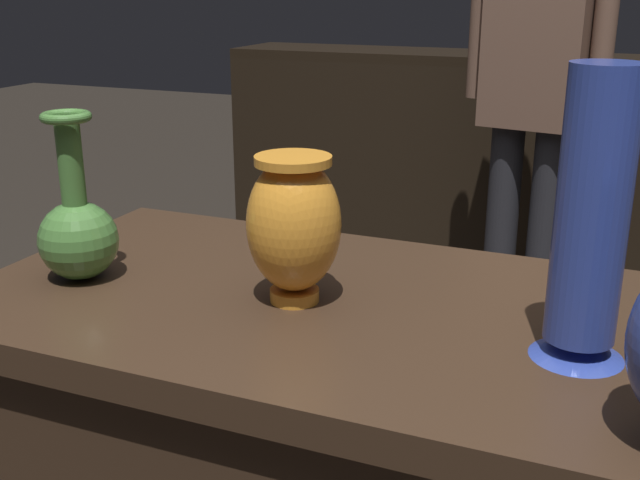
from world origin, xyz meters
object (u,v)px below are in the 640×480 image
vase_left_accent (591,226)px  visitor_center_back (536,78)px  shelf_vase_center (547,44)px  vase_centerpiece (294,224)px  vase_right_accent (77,229)px

vase_left_accent → visitor_center_back: visitor_center_back is taller
visitor_center_back → shelf_vase_center: bearing=-74.7°
vase_centerpiece → vase_right_accent: size_ratio=0.83×
vase_left_accent → vase_right_accent: (-0.79, -0.02, -0.10)m
shelf_vase_center → vase_centerpiece: bearing=-91.9°
vase_right_accent → shelf_vase_center: shelf_vase_center is taller
vase_left_accent → visitor_center_back: (-0.30, 1.64, -0.01)m
shelf_vase_center → visitor_center_back: (0.05, -0.65, -0.06)m
vase_centerpiece → vase_left_accent: (0.42, -0.03, 0.06)m
vase_centerpiece → vase_right_accent: (-0.37, -0.05, -0.04)m
vase_left_accent → vase_right_accent: bearing=-178.8°
vase_right_accent → shelf_vase_center: (0.44, 2.30, 0.15)m
vase_left_accent → vase_right_accent: 0.80m
vase_right_accent → visitor_center_back: visitor_center_back is taller
vase_right_accent → shelf_vase_center: bearing=79.1°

